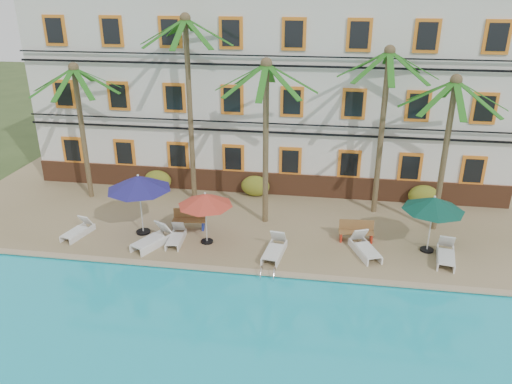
% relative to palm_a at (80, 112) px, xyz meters
% --- Properties ---
extents(ground, '(100.00, 100.00, 0.00)m').
position_rel_palm_a_xyz_m(ground, '(8.83, -5.19, -4.77)').
color(ground, '#384C23').
rests_on(ground, ground).
extents(pool_deck, '(30.00, 12.00, 0.25)m').
position_rel_palm_a_xyz_m(pool_deck, '(8.83, -0.19, -4.65)').
color(pool_deck, tan).
rests_on(pool_deck, ground).
extents(pool_coping, '(30.00, 0.35, 0.06)m').
position_rel_palm_a_xyz_m(pool_coping, '(8.83, -6.09, -4.49)').
color(pool_coping, tan).
rests_on(pool_coping, pool_deck).
extents(hotel_building, '(25.40, 6.44, 10.22)m').
position_rel_palm_a_xyz_m(hotel_building, '(8.83, 4.79, 0.60)').
color(hotel_building, silver).
rests_on(hotel_building, pool_deck).
extents(palm_a, '(4.42, 4.42, 6.94)m').
position_rel_palm_a_xyz_m(palm_a, '(0.00, 0.00, 0.00)').
color(palm_a, brown).
rests_on(palm_a, pool_deck).
extents(palm_b, '(4.42, 4.42, 9.19)m').
position_rel_palm_a_xyz_m(palm_b, '(5.46, 0.57, 1.29)').
color(palm_b, brown).
rests_on(palm_b, pool_deck).
extents(palm_c, '(4.42, 4.42, 7.57)m').
position_rel_palm_a_xyz_m(palm_c, '(9.48, -1.53, 0.37)').
color(palm_c, brown).
rests_on(palm_c, pool_deck).
extents(palm_d, '(4.42, 4.42, 7.95)m').
position_rel_palm_a_xyz_m(palm_d, '(14.62, 0.38, 0.59)').
color(palm_d, brown).
rests_on(palm_d, pool_deck).
extents(palm_e, '(4.42, 4.42, 7.02)m').
position_rel_palm_a_xyz_m(palm_e, '(17.23, -1.09, 0.05)').
color(palm_e, brown).
rests_on(palm_e, pool_deck).
extents(shrub_left, '(1.50, 0.90, 1.10)m').
position_rel_palm_a_xyz_m(shrub_left, '(3.20, 1.41, -3.97)').
color(shrub_left, '#30621C').
rests_on(shrub_left, pool_deck).
extents(shrub_mid, '(1.50, 0.90, 1.10)m').
position_rel_palm_a_xyz_m(shrub_mid, '(8.55, 1.41, -3.97)').
color(shrub_mid, '#30621C').
rests_on(shrub_mid, pool_deck).
extents(shrub_right, '(1.50, 0.90, 1.10)m').
position_rel_palm_a_xyz_m(shrub_right, '(17.10, 1.41, -3.97)').
color(shrub_right, '#30621C').
rests_on(shrub_right, pool_deck).
extents(umbrella_blue, '(2.83, 2.83, 2.83)m').
position_rel_palm_a_xyz_m(umbrella_blue, '(4.20, -3.54, -2.11)').
color(umbrella_blue, black).
rests_on(umbrella_blue, pool_deck).
extents(umbrella_red, '(2.36, 2.36, 2.37)m').
position_rel_palm_a_xyz_m(umbrella_red, '(7.26, -3.97, -2.51)').
color(umbrella_red, black).
rests_on(umbrella_red, pool_deck).
extents(umbrella_green, '(2.53, 2.53, 2.52)m').
position_rel_palm_a_xyz_m(umbrella_green, '(16.60, -3.28, -2.37)').
color(umbrella_green, black).
rests_on(umbrella_green, pool_deck).
extents(lounger_a, '(0.98, 1.76, 0.79)m').
position_rel_palm_a_xyz_m(lounger_a, '(1.44, -4.23, -4.27)').
color(lounger_a, silver).
rests_on(lounger_a, pool_deck).
extents(lounger_b, '(1.51, 2.09, 0.94)m').
position_rel_palm_a_xyz_m(lounger_b, '(5.05, -4.58, -4.22)').
color(lounger_b, silver).
rests_on(lounger_b, pool_deck).
extents(lounger_c, '(0.69, 1.67, 0.78)m').
position_rel_palm_a_xyz_m(lounger_c, '(5.93, -4.15, -4.27)').
color(lounger_c, silver).
rests_on(lounger_c, pool_deck).
extents(lounger_d, '(0.91, 1.97, 0.90)m').
position_rel_palm_a_xyz_m(lounger_d, '(10.30, -4.64, -4.23)').
color(lounger_d, silver).
rests_on(lounger_d, pool_deck).
extents(lounger_e, '(1.35, 2.03, 0.91)m').
position_rel_palm_a_xyz_m(lounger_e, '(13.98, -3.94, -4.23)').
color(lounger_e, silver).
rests_on(lounger_e, pool_deck).
extents(lounger_f, '(0.97, 1.97, 0.89)m').
position_rel_palm_a_xyz_m(lounger_f, '(17.21, -3.99, -4.24)').
color(lounger_f, silver).
rests_on(lounger_f, pool_deck).
extents(bench_left, '(1.54, 0.64, 0.93)m').
position_rel_palm_a_xyz_m(bench_left, '(6.14, -2.77, -4.05)').
color(bench_left, olive).
rests_on(bench_left, pool_deck).
extents(bench_right, '(1.53, 0.57, 0.93)m').
position_rel_palm_a_xyz_m(bench_right, '(13.65, -2.80, -4.05)').
color(bench_right, olive).
rests_on(bench_right, pool_deck).
extents(pool_ladder, '(0.54, 0.74, 0.74)m').
position_rel_palm_a_xyz_m(pool_ladder, '(10.22, -6.19, -4.52)').
color(pool_ladder, silver).
rests_on(pool_ladder, ground).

